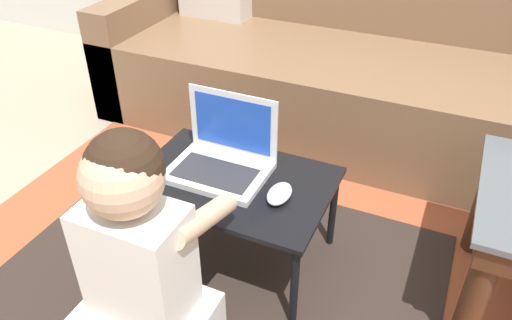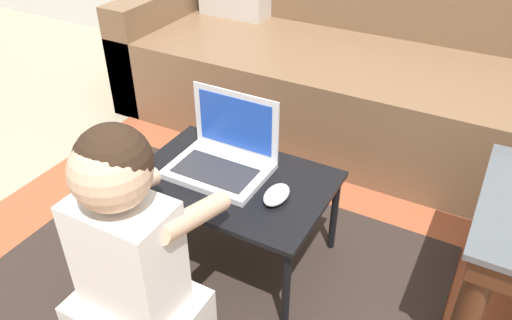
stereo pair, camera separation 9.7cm
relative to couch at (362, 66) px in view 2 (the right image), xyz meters
The scene contains 7 objects.
ground_plane 1.18m from the couch, 87.38° to the right, with size 16.00×16.00×0.00m, color gray.
area_rug 1.33m from the couch, 92.71° to the right, with size 1.93×1.73×0.01m.
couch is the anchor object (origin of this frame).
laptop_desk 1.08m from the couch, 93.26° to the right, with size 0.61×0.42×0.33m.
laptop 1.05m from the couch, 96.36° to the right, with size 0.31×0.23×0.24m.
computer_mouse 1.11m from the couch, 84.52° to the right, with size 0.07×0.11×0.03m.
person_seated 1.51m from the couch, 93.81° to the right, with size 0.34×0.39×0.72m.
Camera 2 is at (0.55, -1.00, 1.26)m, focal length 35.00 mm.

